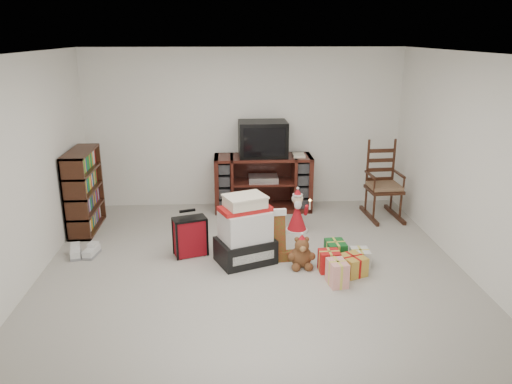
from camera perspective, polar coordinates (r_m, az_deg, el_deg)
The scene contains 13 objects.
room at distance 5.55m, azimuth -0.31°, elevation 2.56°, with size 5.01×5.01×2.51m.
tv_stand at distance 7.90m, azimuth 0.81°, elevation 1.06°, with size 1.53×0.56×0.87m.
bookshelf at distance 7.45m, azimuth -19.05°, elevation -0.00°, with size 0.32×0.95×1.16m.
rocking_chair at distance 7.85m, azimuth 14.27°, elevation 0.24°, with size 0.53×0.83×1.22m.
gift_pile at distance 6.08m, azimuth -1.24°, elevation -4.81°, with size 0.80×0.70×0.84m.
red_suitcase at distance 6.35m, azimuth -7.53°, elevation -5.06°, with size 0.43×0.32×0.59m.
stocking at distance 6.15m, azimuth 2.26°, elevation -4.93°, with size 0.31×0.13×0.67m, color #0B6817, non-canonical shape.
teddy_bear at distance 6.05m, azimuth 5.20°, elevation -7.06°, with size 0.26×0.23×0.38m.
santa_figurine at distance 7.05m, azimuth 4.72°, elevation -2.67°, with size 0.32×0.30×0.65m.
mrs_claus_figurine at distance 6.35m, azimuth -2.10°, elevation -5.06°, with size 0.31×0.29×0.63m.
sneaker_pair at distance 6.71m, azimuth -19.11°, elevation -6.53°, with size 0.39×0.33×0.11m.
gift_cluster at distance 6.04m, azimuth 9.72°, elevation -7.78°, with size 0.72×0.82×0.25m.
crt_television at distance 7.74m, azimuth 0.79°, elevation 6.10°, with size 0.75×0.55×0.54m.
Camera 1 is at (-0.30, -5.34, 2.70)m, focal length 35.00 mm.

